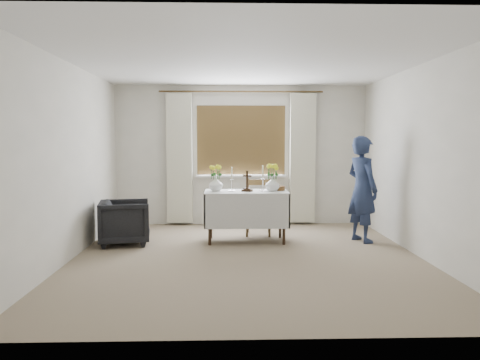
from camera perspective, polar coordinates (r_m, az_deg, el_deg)
name	(u,v)px	position (r m, az deg, el deg)	size (l,w,h in m)	color
ground	(247,258)	(6.14, 0.88, -9.46)	(5.00, 5.00, 0.00)	gray
altar_table	(246,216)	(7.04, 0.76, -4.45)	(1.24, 0.64, 0.76)	silver
wooden_chair	(258,207)	(7.53, 2.26, -3.34)	(0.41, 0.41, 0.89)	brown
armchair	(125,222)	(7.07, -13.87, -5.01)	(0.70, 0.72, 0.65)	black
person	(362,189)	(7.22, 14.67, -1.08)	(0.58, 0.38, 1.59)	navy
radiator	(241,208)	(8.46, 0.14, -3.44)	(1.10, 0.10, 0.60)	white
wooden_cross	(247,181)	(6.94, 0.87, -0.13)	(0.14, 0.10, 0.31)	black
candlestick_left	(232,179)	(6.99, -1.01, 0.11)	(0.10, 0.10, 0.36)	white
candlestick_right	(263,178)	(6.98, 2.80, 0.21)	(0.11, 0.11, 0.38)	white
flower_vase_left	(216,184)	(7.00, -2.97, -0.47)	(0.21, 0.21, 0.22)	white
flower_vase_right	(272,184)	(6.98, 3.96, -0.49)	(0.21, 0.21, 0.22)	white
wicker_basket	(279,188)	(7.12, 4.79, -0.99)	(0.18, 0.18, 0.07)	brown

